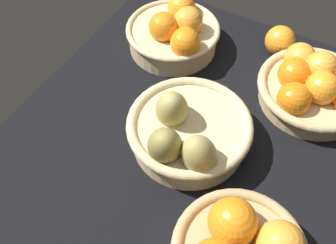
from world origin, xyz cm
name	(u,v)px	position (x,y,z in cm)	size (l,w,h in cm)	color
market_tray	(187,136)	(0.00, 0.00, 1.50)	(84.00, 72.00, 3.00)	black
basket_near_left	(175,33)	(-22.11, -15.11, 7.69)	(22.96, 22.96, 11.76)	#D3BC8C
basket_center_pears	(186,132)	(3.09, 1.13, 7.63)	(26.62, 25.27, 14.32)	#D3BC8C
basket_far_left	(316,87)	(-21.64, 20.14, 7.22)	(25.00, 25.00, 10.64)	tan
loose_orange_front_gap	(280,41)	(-33.02, 8.15, 6.67)	(7.34, 7.34, 7.34)	orange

